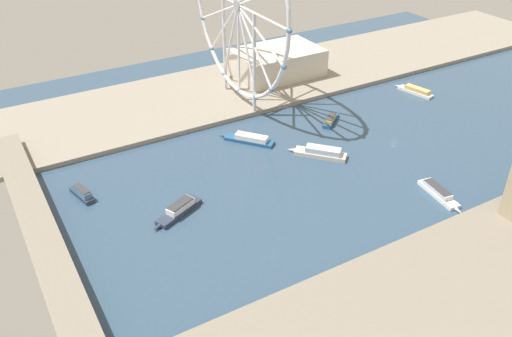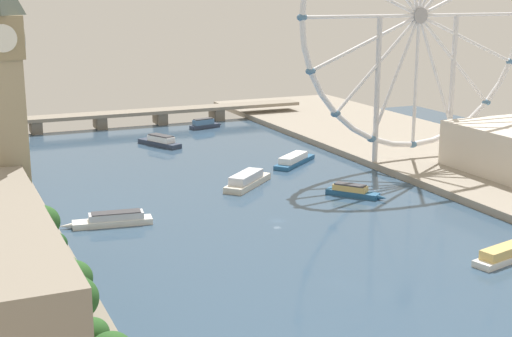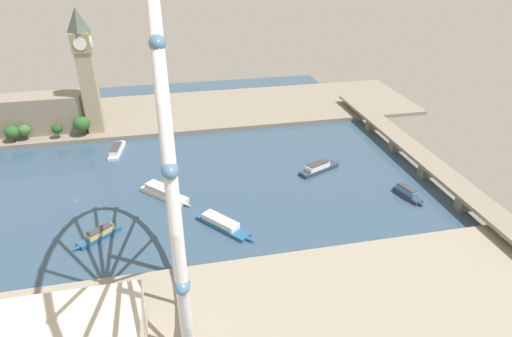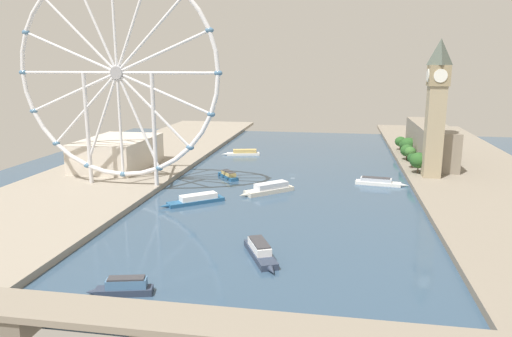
# 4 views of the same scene
# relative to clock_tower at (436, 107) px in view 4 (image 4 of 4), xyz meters

# --- Properties ---
(ground_plane) EXTENTS (407.13, 407.13, 0.00)m
(ground_plane) POSITION_rel_clock_tower_xyz_m (87.95, -3.26, -47.45)
(ground_plane) COLOR #334C66
(riverbank_left) EXTENTS (90.00, 520.00, 3.00)m
(riverbank_left) POSITION_rel_clock_tower_xyz_m (-30.62, -3.26, -45.95)
(riverbank_left) COLOR gray
(riverbank_left) RESTS_ON ground_plane
(riverbank_right) EXTENTS (90.00, 520.00, 3.00)m
(riverbank_right) POSITION_rel_clock_tower_xyz_m (206.52, -3.26, -45.95)
(riverbank_right) COLOR gray
(riverbank_right) RESTS_ON ground_plane
(clock_tower) EXTENTS (13.08, 13.08, 85.22)m
(clock_tower) POSITION_rel_clock_tower_xyz_m (0.00, 0.00, 0.00)
(clock_tower) COLOR tan
(clock_tower) RESTS_ON riverbank_left
(parliament_block) EXTENTS (22.00, 100.34, 26.36)m
(parliament_block) POSITION_rel_clock_tower_xyz_m (-8.65, -58.17, -31.27)
(parliament_block) COLOR gray
(parliament_block) RESTS_ON riverbank_left
(tree_row_embankment) EXTENTS (13.78, 97.49, 14.18)m
(tree_row_embankment) POSITION_rel_clock_tower_xyz_m (6.55, -52.23, -36.58)
(tree_row_embankment) COLOR #513823
(tree_row_embankment) RESTS_ON riverbank_left
(ferris_wheel) EXTENTS (123.06, 3.20, 126.08)m
(ferris_wheel) POSITION_rel_clock_tower_xyz_m (184.01, 51.61, 20.32)
(ferris_wheel) COLOR silver
(ferris_wheel) RESTS_ON riverbank_right
(riverside_hall) EXTENTS (42.67, 63.95, 19.74)m
(riverside_hall) POSITION_rel_clock_tower_xyz_m (209.36, 5.33, -34.58)
(riverside_hall) COLOR beige
(riverside_hall) RESTS_ON riverbank_right
(river_bridge) EXTENTS (219.13, 14.93, 8.83)m
(river_bridge) POSITION_rel_clock_tower_xyz_m (87.95, 202.43, -40.73)
(river_bridge) COLOR gray
(river_bridge) RESTS_ON ground_plane
(tour_boat_0) EXTENTS (31.09, 12.15, 4.73)m
(tour_boat_0) POSITION_rel_clock_tower_xyz_m (134.89, -66.66, -45.41)
(tour_boat_0) COLOR white
(tour_boat_0) RESTS_ON ground_plane
(tour_boat_1) EXTENTS (31.03, 26.38, 4.87)m
(tour_boat_1) POSITION_rel_clock_tower_xyz_m (132.83, 72.69, -45.40)
(tour_boat_1) COLOR #235684
(tour_boat_1) RESTS_ON ground_plane
(tour_boat_2) EXTENTS (21.74, 9.05, 5.92)m
(tour_boat_2) POSITION_rel_clock_tower_xyz_m (125.88, 176.88, -44.96)
(tour_boat_2) COLOR #2D384C
(tour_boat_2) RESTS_ON ground_plane
(tour_boat_3) EXTENTS (32.23, 10.13, 4.69)m
(tour_boat_3) POSITION_rel_clock_tower_xyz_m (33.55, 15.47, -45.47)
(tour_boat_3) COLOR white
(tour_boat_3) RESTS_ON ground_plane
(tour_boat_4) EXTENTS (18.06, 21.72, 4.93)m
(tour_boat_4) POSITION_rel_clock_tower_xyz_m (129.09, 13.74, -45.43)
(tour_boat_4) COLOR #235684
(tour_boat_4) RESTS_ON ground_plane
(tour_boat_5) EXTENTS (17.47, 31.03, 5.96)m
(tour_boat_5) POSITION_rel_clock_tower_xyz_m (87.02, 139.01, -45.08)
(tour_boat_5) COLOR #2D384C
(tour_boat_5) RESTS_ON ground_plane
(tour_boat_6) EXTENTS (29.76, 27.84, 5.90)m
(tour_boat_6) POSITION_rel_clock_tower_xyz_m (97.22, 45.11, -44.96)
(tour_boat_6) COLOR beige
(tour_boat_6) RESTS_ON ground_plane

